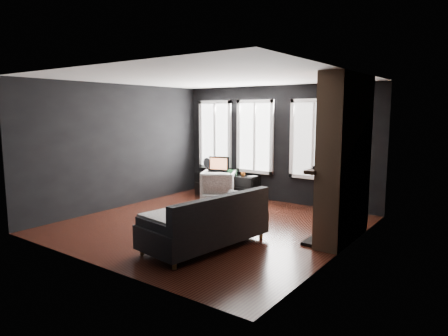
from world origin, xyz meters
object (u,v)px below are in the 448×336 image
Objects in this scene: monitor at (219,164)px; mug at (243,174)px; sofa at (205,219)px; media_console at (228,185)px; book at (250,172)px; armchair at (219,184)px; mantel_vase at (340,157)px.

monitor is 0.78m from mug.
sofa is at bearing -71.70° from monitor.
sofa is at bearing -66.43° from mug.
book reaches higher than media_console.
sofa is 2.60× the size of armchair.
mug is at bearing 121.95° from sofa.
armchair is at bearing 131.38° from sofa.
armchair is 7.16× the size of mug.
monitor is at bearing 161.05° from mantel_vase.
monitor is (-0.36, 0.48, 0.41)m from armchair.
sofa reaches higher than book.
sofa is 3.74m from media_console.
mantel_vase is (3.18, -0.73, 0.92)m from armchair.
monitor reaches higher than armchair.
book is at bearing 1.54° from media_console.
book is 1.24× the size of mantel_vase.
armchair is 1.49× the size of monitor.
book reaches higher than mug.
media_console is 7.63× the size of book.
mug is (0.75, -0.04, -0.18)m from monitor.
armchair is at bearing -83.18° from media_console.
mantel_vase reaches higher than sofa.
armchair reaches higher than book.
armchair is 0.73m from monitor.
armchair is at bearing 167.08° from mantel_vase.
monitor is (-2.16, 3.26, 0.36)m from sofa.
mug is at bearing -18.20° from monitor.
monitor reaches higher than sofa.
sofa is 3.92m from monitor.
armchair is 0.64m from mug.
mantel_vase is at bearing 139.52° from armchair.
mug is at bearing -161.78° from book.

